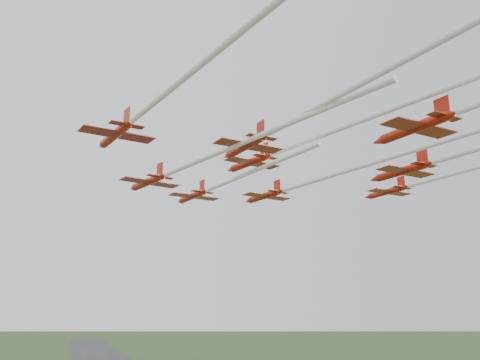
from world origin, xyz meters
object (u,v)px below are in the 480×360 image
object	(u,v)px
jet_row2_left	(188,165)
jet_row3_right	(434,179)
jet_row3_mid	(333,131)
jet_row4_left	(296,119)
jet_row3_left	(166,93)
jet_row2_right	(325,178)
jet_lead	(213,188)

from	to	relation	value
jet_row2_left	jet_row3_right	xyz separation A→B (m)	(40.96, 1.28, 1.52)
jet_row3_mid	jet_row4_left	bearing A→B (deg)	-152.36
jet_row3_left	jet_row2_right	bearing A→B (deg)	24.24
jet_lead	jet_row3_mid	distance (m)	30.86
jet_row2_left	jet_row3_right	bearing A→B (deg)	-17.68
jet_lead	jet_row3_right	distance (m)	37.03
jet_lead	jet_row2_left	xyz separation A→B (m)	(-8.59, -19.25, -1.89)
jet_row2_left	jet_row3_right	distance (m)	41.01
jet_row3_left	jet_row3_right	bearing A→B (deg)	8.13
jet_row3_right	jet_lead	bearing A→B (deg)	139.16
jet_lead	jet_row2_left	distance (m)	21.17
jet_lead	jet_row2_right	distance (m)	20.32
jet_row4_left	jet_row3_left	bearing A→B (deg)	161.80
jet_row2_right	jet_row3_right	world-z (taller)	jet_row2_right
jet_lead	jet_row4_left	bearing A→B (deg)	-105.69
jet_row4_left	jet_row3_right	bearing A→B (deg)	20.73
jet_row3_left	jet_lead	bearing A→B (deg)	53.80
jet_row2_left	jet_row3_mid	world-z (taller)	jet_row3_mid
jet_row2_right	jet_row3_right	bearing A→B (deg)	-29.81
jet_row2_left	jet_lead	bearing A→B (deg)	46.49
jet_row3_left	jet_row3_mid	bearing A→B (deg)	4.74
jet_row2_left	jet_row3_mid	xyz separation A→B (m)	(16.82, -10.46, 3.17)
jet_lead	jet_row2_right	bearing A→B (deg)	-56.69
jet_lead	jet_row2_left	size ratio (longest dim) A/B	0.86
jet_row3_right	jet_row3_left	bearing A→B (deg)	-168.95
jet_row3_mid	jet_row3_left	bearing A→B (deg)	-178.94
jet_row3_left	jet_row3_right	xyz separation A→B (m)	(47.28, 19.92, -0.57)
jet_row2_left	jet_row2_right	bearing A→B (deg)	-6.32
jet_row3_mid	jet_row3_right	xyz separation A→B (m)	(24.14, 11.75, -1.65)
jet_row3_right	jet_row4_left	bearing A→B (deg)	-159.17
jet_row3_left	jet_row3_mid	size ratio (longest dim) A/B	0.92
jet_row3_left	jet_row4_left	bearing A→B (deg)	-21.03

